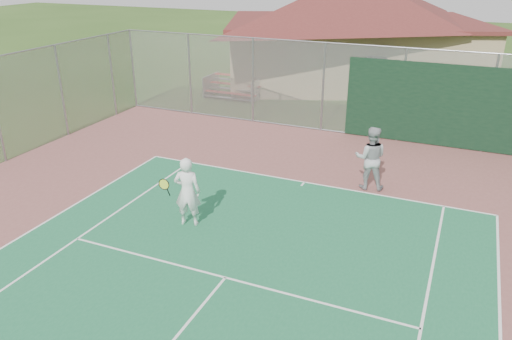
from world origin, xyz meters
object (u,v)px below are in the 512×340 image
at_px(bleachers, 234,87).
at_px(clubhouse, 354,25).
at_px(player_grey_back, 370,159).
at_px(player_white_front, 187,192).

bearing_deg(bleachers, clubhouse, 53.46).
height_order(clubhouse, player_grey_back, clubhouse).
relative_size(clubhouse, player_grey_back, 8.58).
relative_size(clubhouse, bleachers, 5.89).
relative_size(player_white_front, player_grey_back, 0.96).
relative_size(bleachers, player_grey_back, 1.46).
distance_m(bleachers, player_white_front, 12.96).
xyz_separation_m(clubhouse, player_grey_back, (3.91, -13.92, -2.13)).
bearing_deg(clubhouse, player_grey_back, -95.20).
relative_size(clubhouse, player_white_front, 8.90).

